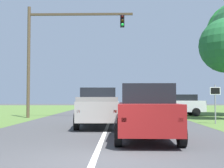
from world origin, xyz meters
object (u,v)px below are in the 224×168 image
at_px(red_suv_near, 146,111).
at_px(keep_moving_sign, 215,99).
at_px(traffic_light, 55,44).
at_px(crossing_suv_far, 177,104).
at_px(pickup_truck_lead, 98,107).

height_order(red_suv_near, keep_moving_sign, keep_moving_sign).
bearing_deg(keep_moving_sign, red_suv_near, -123.66).
bearing_deg(keep_moving_sign, traffic_light, 153.86).
bearing_deg(crossing_suv_far, pickup_truck_lead, -120.55).
xyz_separation_m(pickup_truck_lead, keep_moving_sign, (6.63, 1.92, 0.43)).
bearing_deg(pickup_truck_lead, keep_moving_sign, 16.16).
distance_m(red_suv_near, crossing_suv_far, 15.59).
bearing_deg(crossing_suv_far, traffic_light, -162.43).
distance_m(pickup_truck_lead, crossing_suv_far, 11.75).
relative_size(red_suv_near, pickup_truck_lead, 0.81).
relative_size(red_suv_near, keep_moving_sign, 2.00).
distance_m(traffic_light, keep_moving_sign, 12.31).
bearing_deg(red_suv_near, keep_moving_sign, 56.34).
xyz_separation_m(traffic_light, crossing_suv_far, (9.76, 3.09, -4.63)).
height_order(traffic_light, keep_moving_sign, traffic_light).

